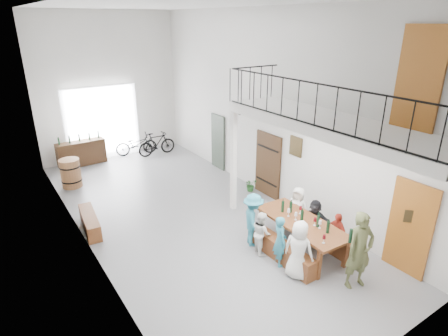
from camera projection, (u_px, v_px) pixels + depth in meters
floor at (187, 214)px, 10.63m from camera, size 12.00×12.00×0.00m
room_walls at (181, 88)px, 9.32m from camera, size 12.00×12.00×12.00m
gateway_portal at (103, 123)px, 14.49m from camera, size 2.80×0.08×2.80m
right_wall_decor at (307, 157)px, 9.95m from camera, size 0.07×8.28×5.07m
balcony at (330, 127)px, 8.15m from camera, size 1.52×5.62×4.00m
tasting_table at (301, 224)px, 8.70m from camera, size 1.05×2.38×0.79m
bench_inner at (281, 251)px, 8.54m from camera, size 0.33×1.99×0.46m
bench_wall at (321, 235)px, 9.13m from camera, size 0.27×2.11×0.48m
tableware at (305, 216)px, 8.58m from camera, size 0.58×1.58×0.35m
side_bench at (90, 222)px, 9.77m from camera, size 0.50×1.56×0.43m
oak_barrel at (71, 173)px, 12.20m from camera, size 0.65×0.65×0.95m
serving_counter at (82, 153)px, 14.09m from camera, size 1.75×0.53×0.92m
counter_bottles at (79, 138)px, 13.88m from camera, size 1.50×0.15×0.28m
guest_left_a at (299, 250)px, 7.81m from camera, size 0.63×0.76×1.33m
guest_left_b at (280, 241)px, 8.24m from camera, size 0.41×0.51×1.20m
guest_left_c at (261, 233)px, 8.71m from camera, size 0.52×0.60×1.05m
guest_left_d at (253, 220)px, 8.96m from camera, size 0.80×0.99×1.34m
guest_right_a at (336, 233)px, 8.69m from camera, size 0.34×0.64×1.04m
guest_right_b at (314, 220)px, 9.23m from camera, size 0.64×1.04×1.07m
guest_right_c at (297, 209)px, 9.65m from camera, size 0.57×0.68×1.19m
host_standing at (360, 250)px, 7.49m from camera, size 0.68×0.53×1.67m
potted_plant at (251, 185)px, 11.98m from camera, size 0.42×0.38×0.42m
bicycle_near at (136, 144)px, 15.16m from camera, size 1.72×0.90×0.86m
bicycle_far at (157, 144)px, 15.09m from camera, size 1.58×0.45×0.95m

